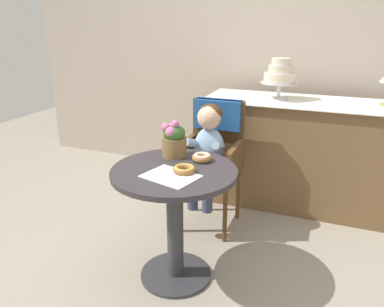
% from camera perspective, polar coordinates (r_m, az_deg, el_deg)
% --- Properties ---
extents(ground_plane, '(8.00, 8.00, 0.00)m').
position_cam_1_polar(ground_plane, '(2.47, -2.47, -18.08)').
color(ground_plane, gray).
extents(back_wall, '(4.80, 0.10, 2.70)m').
position_cam_1_polar(back_wall, '(3.72, 9.26, 17.03)').
color(back_wall, '#B2A393').
rests_on(back_wall, ground).
extents(cafe_table, '(0.72, 0.72, 0.72)m').
position_cam_1_polar(cafe_table, '(2.19, -2.67, -7.53)').
color(cafe_table, '#332D33').
rests_on(cafe_table, ground).
extents(wicker_chair, '(0.42, 0.45, 0.95)m').
position_cam_1_polar(wicker_chair, '(2.80, 3.43, 1.58)').
color(wicker_chair, brown).
rests_on(wicker_chair, ground).
extents(seated_child, '(0.27, 0.32, 0.73)m').
position_cam_1_polar(seated_child, '(2.65, 2.40, 1.38)').
color(seated_child, '#8CADCC').
rests_on(seated_child, ground).
extents(paper_napkin, '(0.33, 0.28, 0.00)m').
position_cam_1_polar(paper_napkin, '(2.01, -3.29, -3.49)').
color(paper_napkin, white).
rests_on(paper_napkin, cafe_table).
extents(donut_front, '(0.12, 0.12, 0.04)m').
position_cam_1_polar(donut_front, '(2.21, 1.53, -0.55)').
color(donut_front, '#AD7542').
rests_on(donut_front, cafe_table).
extents(donut_mid, '(0.13, 0.13, 0.04)m').
position_cam_1_polar(donut_mid, '(2.05, -1.20, -2.41)').
color(donut_mid, '#936033').
rests_on(donut_mid, cafe_table).
extents(flower_vase, '(0.15, 0.16, 0.23)m').
position_cam_1_polar(flower_vase, '(2.27, -2.75, 2.26)').
color(flower_vase, brown).
rests_on(flower_vase, cafe_table).
extents(display_counter, '(1.56, 0.62, 0.90)m').
position_cam_1_polar(display_counter, '(3.26, 15.72, 0.08)').
color(display_counter, brown).
rests_on(display_counter, ground).
extents(tiered_cake_stand, '(0.30, 0.30, 0.33)m').
position_cam_1_polar(tiered_cake_stand, '(3.14, 13.31, 11.63)').
color(tiered_cake_stand, silver).
rests_on(tiered_cake_stand, display_counter).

